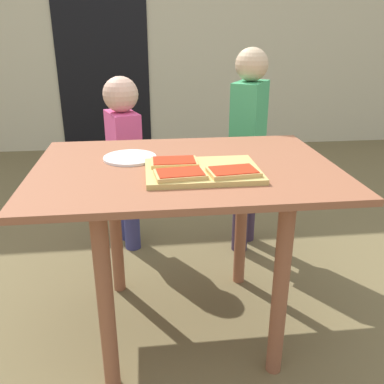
# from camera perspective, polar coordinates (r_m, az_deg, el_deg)

# --- Properties ---
(ground_plane) EXTENTS (16.00, 16.00, 0.00)m
(ground_plane) POSITION_cam_1_polar(r_m,az_deg,el_deg) (1.93, -0.78, -17.48)
(ground_plane) COLOR brown
(house_door) EXTENTS (0.90, 0.02, 2.00)m
(house_door) POSITION_cam_1_polar(r_m,az_deg,el_deg) (4.41, -12.20, 18.43)
(house_door) COLOR black
(house_door) RESTS_ON ground
(dining_table) EXTENTS (1.13, 0.80, 0.73)m
(dining_table) POSITION_cam_1_polar(r_m,az_deg,el_deg) (1.61, -0.89, -0.33)
(dining_table) COLOR brown
(dining_table) RESTS_ON ground
(cutting_board) EXTENTS (0.40, 0.29, 0.02)m
(cutting_board) POSITION_cam_1_polar(r_m,az_deg,el_deg) (1.48, 1.44, 2.88)
(cutting_board) COLOR tan
(cutting_board) RESTS_ON dining_table
(pizza_slice_near_left) EXTENTS (0.18, 0.13, 0.02)m
(pizza_slice_near_left) POSITION_cam_1_polar(r_m,az_deg,el_deg) (1.39, -1.63, 2.48)
(pizza_slice_near_left) COLOR tan
(pizza_slice_near_left) RESTS_ON cutting_board
(pizza_slice_near_right) EXTENTS (0.18, 0.13, 0.02)m
(pizza_slice_near_right) POSITION_cam_1_polar(r_m,az_deg,el_deg) (1.42, 5.67, 2.79)
(pizza_slice_near_right) COLOR tan
(pizza_slice_near_right) RESTS_ON cutting_board
(pizza_slice_far_left) EXTENTS (0.17, 0.11, 0.02)m
(pizza_slice_far_left) POSITION_cam_1_polar(r_m,az_deg,el_deg) (1.52, -2.47, 4.12)
(pizza_slice_far_left) COLOR tan
(pizza_slice_far_left) RESTS_ON cutting_board
(plate_white_left) EXTENTS (0.21, 0.21, 0.01)m
(plate_white_left) POSITION_cam_1_polar(r_m,az_deg,el_deg) (1.66, -8.48, 4.66)
(plate_white_left) COLOR white
(plate_white_left) RESTS_ON dining_table
(child_left) EXTENTS (0.21, 0.27, 0.98)m
(child_left) POSITION_cam_1_polar(r_m,az_deg,el_deg) (2.36, -9.27, 5.62)
(child_left) COLOR navy
(child_left) RESTS_ON ground
(child_right) EXTENTS (0.24, 0.28, 1.12)m
(child_right) POSITION_cam_1_polar(r_m,az_deg,el_deg) (2.31, 7.66, 7.20)
(child_right) COLOR #38293D
(child_right) RESTS_ON ground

